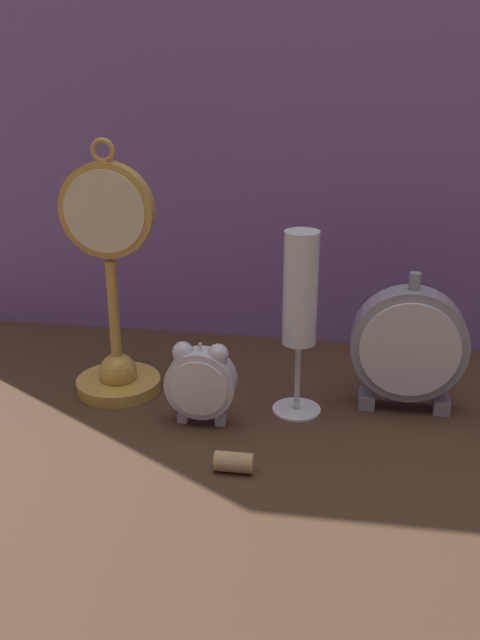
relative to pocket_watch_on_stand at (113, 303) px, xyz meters
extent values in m
plane|color=#422D1E|center=(0.17, -0.11, -0.12)|extent=(4.00, 4.00, 0.00)
cube|color=#8460A8|center=(0.17, 0.22, 0.25)|extent=(1.35, 0.01, 0.76)
cylinder|color=gold|center=(0.00, 0.00, -0.12)|extent=(0.11, 0.11, 0.02)
sphere|color=gold|center=(0.00, 0.00, -0.10)|extent=(0.05, 0.05, 0.05)
cylinder|color=gold|center=(0.00, 0.00, -0.03)|extent=(0.01, 0.01, 0.16)
cylinder|color=gold|center=(0.00, 0.00, 0.12)|extent=(0.12, 0.02, 0.12)
cylinder|color=beige|center=(0.00, -0.01, 0.12)|extent=(0.10, 0.00, 0.10)
torus|color=gold|center=(0.00, 0.00, 0.19)|extent=(0.03, 0.01, 0.03)
cube|color=silver|center=(0.10, -0.07, -0.12)|extent=(0.01, 0.01, 0.01)
cube|color=silver|center=(0.15, -0.07, -0.12)|extent=(0.01, 0.01, 0.01)
cylinder|color=silver|center=(0.13, -0.07, -0.07)|extent=(0.08, 0.03, 0.08)
cylinder|color=silver|center=(0.13, -0.09, -0.07)|extent=(0.07, 0.00, 0.07)
sphere|color=silver|center=(0.11, -0.07, -0.03)|extent=(0.03, 0.03, 0.03)
sphere|color=silver|center=(0.15, -0.07, -0.03)|extent=(0.03, 0.03, 0.03)
cylinder|color=silver|center=(0.13, -0.07, -0.03)|extent=(0.00, 0.00, 0.02)
cube|color=gray|center=(0.33, 0.01, -0.11)|extent=(0.02, 0.03, 0.02)
cube|color=gray|center=(0.42, 0.01, -0.11)|extent=(0.02, 0.03, 0.02)
cylinder|color=gray|center=(0.37, 0.01, -0.03)|extent=(0.14, 0.04, 0.14)
cylinder|color=silver|center=(0.37, -0.01, -0.03)|extent=(0.12, 0.00, 0.12)
cylinder|color=gray|center=(0.37, 0.01, 0.05)|extent=(0.01, 0.01, 0.02)
cylinder|color=silver|center=(0.24, -0.02, -0.12)|extent=(0.06, 0.06, 0.01)
cylinder|color=silver|center=(0.24, -0.02, -0.07)|extent=(0.01, 0.01, 0.09)
cylinder|color=white|center=(0.24, -0.02, 0.04)|extent=(0.04, 0.04, 0.14)
cylinder|color=beige|center=(0.24, -0.02, 0.01)|extent=(0.04, 0.04, 0.09)
cylinder|color=tan|center=(0.18, -0.17, -0.11)|extent=(0.04, 0.02, 0.02)
camera|label=1|loc=(0.29, -0.82, 0.31)|focal=40.00mm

